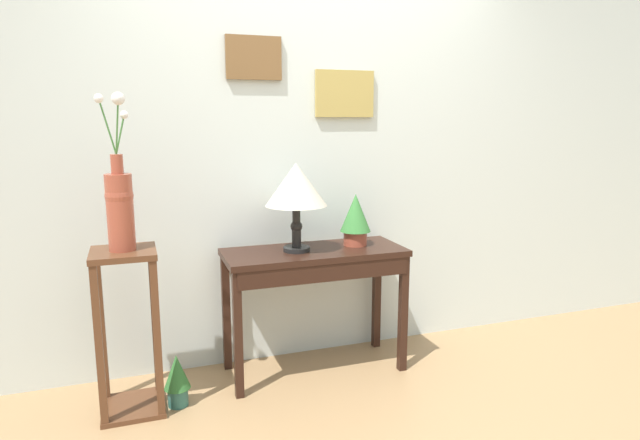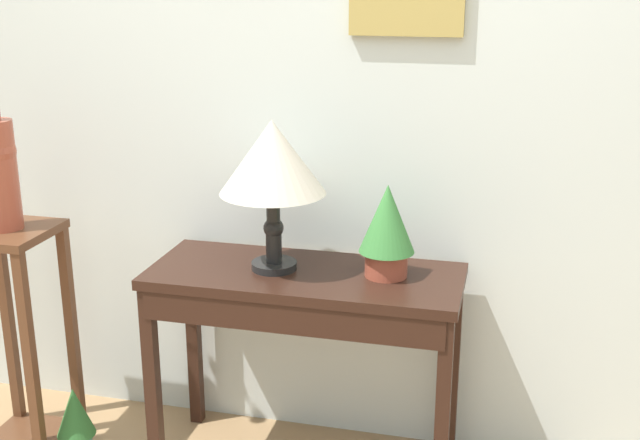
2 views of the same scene
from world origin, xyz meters
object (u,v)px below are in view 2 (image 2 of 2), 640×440
object	(u,v)px
pedestal_stand_left	(19,341)
potted_plant_floor	(75,420)
table_lamp	(272,161)
console_table	(303,305)
potted_plant_on_console	(387,227)

from	to	relation	value
pedestal_stand_left	potted_plant_floor	distance (m)	0.35
table_lamp	potted_plant_floor	xyz separation A→B (m)	(-0.71, -0.16, -0.96)
console_table	potted_plant_on_console	world-z (taller)	potted_plant_on_console
table_lamp	potted_plant_floor	size ratio (longest dim) A/B	1.77
potted_plant_on_console	potted_plant_floor	bearing A→B (deg)	-170.00
potted_plant_on_console	pedestal_stand_left	distance (m)	1.41
potted_plant_on_console	potted_plant_floor	size ratio (longest dim) A/B	1.08
table_lamp	pedestal_stand_left	size ratio (longest dim) A/B	0.59
pedestal_stand_left	potted_plant_floor	size ratio (longest dim) A/B	2.99
table_lamp	potted_plant_floor	bearing A→B (deg)	-166.95
console_table	potted_plant_on_console	xyz separation A→B (m)	(0.27, 0.05, 0.28)
potted_plant_on_console	pedestal_stand_left	bearing A→B (deg)	-173.36
console_table	table_lamp	xyz separation A→B (m)	(-0.11, 0.02, 0.49)
console_table	table_lamp	size ratio (longest dim) A/B	2.07
potted_plant_floor	pedestal_stand_left	bearing A→B (deg)	170.05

